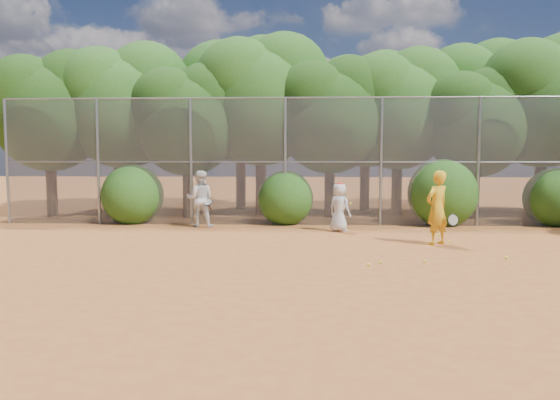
{
  "coord_description": "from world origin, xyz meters",
  "views": [
    {
      "loc": [
        -0.36,
        -11.2,
        2.3
      ],
      "look_at": [
        -1.0,
        2.5,
        1.1
      ],
      "focal_mm": 35.0,
      "sensor_mm": 36.0,
      "label": 1
    }
  ],
  "objects": [
    {
      "name": "tree_10",
      "position": [
        -2.93,
        11.05,
        4.63
      ],
      "size": [
        5.15,
        4.48,
        7.06
      ],
      "color": "black",
      "rests_on": "ground"
    },
    {
      "name": "tree_4",
      "position": [
        0.55,
        8.24,
        3.76
      ],
      "size": [
        4.19,
        3.64,
        5.73
      ],
      "color": "black",
      "rests_on": "ground"
    },
    {
      "name": "tree_7",
      "position": [
        8.06,
        8.64,
        4.28
      ],
      "size": [
        4.77,
        4.14,
        6.53
      ],
      "color": "black",
      "rests_on": "ground"
    },
    {
      "name": "bush_0",
      "position": [
        -6.0,
        6.3,
        1.0
      ],
      "size": [
        2.0,
        2.0,
        2.0
      ],
      "primitive_type": "sphere",
      "color": "#204D13",
      "rests_on": "ground"
    },
    {
      "name": "ball_2",
      "position": [
        0.93,
        -0.24,
        0.03
      ],
      "size": [
        0.07,
        0.07,
        0.07
      ],
      "primitive_type": "sphere",
      "color": "#DDEF2B",
      "rests_on": "ground"
    },
    {
      "name": "ball_0",
      "position": [
        2.14,
        0.15,
        0.03
      ],
      "size": [
        0.07,
        0.07,
        0.07
      ],
      "primitive_type": "sphere",
      "color": "#DDEF2B",
      "rests_on": "ground"
    },
    {
      "name": "ground",
      "position": [
        0.0,
        0.0,
        0.0
      ],
      "size": [
        80.0,
        80.0,
        0.0
      ],
      "primitive_type": "plane",
      "color": "#A75825",
      "rests_on": "ground"
    },
    {
      "name": "tree_2",
      "position": [
        -4.45,
        7.83,
        3.58
      ],
      "size": [
        3.99,
        3.47,
        5.47
      ],
      "color": "black",
      "rests_on": "ground"
    },
    {
      "name": "player_white",
      "position": [
        -3.6,
        5.4,
        0.87
      ],
      "size": [
        0.92,
        0.81,
        1.74
      ],
      "rotation": [
        0.0,
        0.0,
        3.21
      ],
      "color": "silver",
      "rests_on": "ground"
    },
    {
      "name": "tree_6",
      "position": [
        5.55,
        8.03,
        3.47
      ],
      "size": [
        3.86,
        3.36,
        5.29
      ],
      "color": "black",
      "rests_on": "ground"
    },
    {
      "name": "bush_3",
      "position": [
        7.5,
        6.3,
        0.95
      ],
      "size": [
        1.9,
        1.9,
        1.9
      ],
      "primitive_type": "sphere",
      "color": "#204D13",
      "rests_on": "ground"
    },
    {
      "name": "bush_2",
      "position": [
        4.0,
        6.3,
        1.1
      ],
      "size": [
        2.2,
        2.2,
        2.2
      ],
      "primitive_type": "sphere",
      "color": "#204D13",
      "rests_on": "ground"
    },
    {
      "name": "ball_4",
      "position": [
        1.2,
        0.0,
        0.03
      ],
      "size": [
        0.07,
        0.07,
        0.07
      ],
      "primitive_type": "sphere",
      "color": "#DDEF2B",
      "rests_on": "ground"
    },
    {
      "name": "ball_1",
      "position": [
        3.29,
        3.76,
        0.03
      ],
      "size": [
        0.07,
        0.07,
        0.07
      ],
      "primitive_type": "sphere",
      "color": "#DDEF2B",
      "rests_on": "ground"
    },
    {
      "name": "tree_1",
      "position": [
        -6.94,
        8.54,
        4.16
      ],
      "size": [
        4.64,
        4.03,
        6.35
      ],
      "color": "black",
      "rests_on": "ground"
    },
    {
      "name": "player_yellow",
      "position": [
        2.92,
        2.45,
        0.92
      ],
      "size": [
        0.91,
        0.76,
        1.85
      ],
      "rotation": [
        0.0,
        0.0,
        3.77
      ],
      "color": "gold",
      "rests_on": "ground"
    },
    {
      "name": "bush_1",
      "position": [
        -1.0,
        6.3,
        0.9
      ],
      "size": [
        1.8,
        1.8,
        1.8
      ],
      "primitive_type": "sphere",
      "color": "#204D13",
      "rests_on": "ground"
    },
    {
      "name": "tree_0",
      "position": [
        -9.44,
        8.04,
        3.93
      ],
      "size": [
        4.38,
        3.81,
        6.0
      ],
      "color": "black",
      "rests_on": "ground"
    },
    {
      "name": "tree_12",
      "position": [
        6.56,
        11.24,
        4.51
      ],
      "size": [
        5.02,
        4.37,
        6.88
      ],
      "color": "black",
      "rests_on": "ground"
    },
    {
      "name": "ball_5",
      "position": [
        3.32,
        2.7,
        0.03
      ],
      "size": [
        0.07,
        0.07,
        0.07
      ],
      "primitive_type": "sphere",
      "color": "#DDEF2B",
      "rests_on": "ground"
    },
    {
      "name": "tree_3",
      "position": [
        -1.94,
        8.84,
        4.4
      ],
      "size": [
        4.89,
        4.26,
        6.7
      ],
      "color": "black",
      "rests_on": "ground"
    },
    {
      "name": "tree_9",
      "position": [
        -7.94,
        10.84,
        4.34
      ],
      "size": [
        4.83,
        4.2,
        6.62
      ],
      "color": "black",
      "rests_on": "ground"
    },
    {
      "name": "ball_3",
      "position": [
        3.98,
        0.63,
        0.03
      ],
      "size": [
        0.07,
        0.07,
        0.07
      ],
      "primitive_type": "sphere",
      "color": "#DDEF2B",
      "rests_on": "ground"
    },
    {
      "name": "fence_back",
      "position": [
        -0.12,
        6.0,
        2.05
      ],
      "size": [
        20.05,
        0.09,
        4.03
      ],
      "color": "gray",
      "rests_on": "ground"
    },
    {
      "name": "player_teen",
      "position": [
        0.63,
        4.59,
        0.72
      ],
      "size": [
        0.82,
        0.79,
        1.44
      ],
      "rotation": [
        0.0,
        0.0,
        2.45
      ],
      "color": "silver",
      "rests_on": "ground"
    },
    {
      "name": "tree_11",
      "position": [
        2.06,
        10.64,
        4.16
      ],
      "size": [
        4.64,
        4.03,
        6.35
      ],
      "color": "black",
      "rests_on": "ground"
    },
    {
      "name": "tree_5",
      "position": [
        3.06,
        9.04,
        4.05
      ],
      "size": [
        4.51,
        3.92,
        6.17
      ],
      "color": "black",
      "rests_on": "ground"
    }
  ]
}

